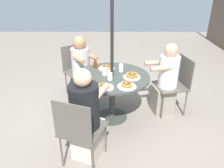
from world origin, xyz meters
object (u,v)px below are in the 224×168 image
Objects in this scene: patio_chair_east at (79,129)px; pancake_plate_c at (104,87)px; diner_north at (82,70)px; drinking_glass_b at (121,68)px; pancake_plate_d at (132,76)px; drinking_glass_a at (110,76)px; syrup_bottle at (95,64)px; coffee_cup at (105,71)px; diner_south at (166,82)px; patio_chair_south at (176,81)px; patio_table at (112,83)px; pancake_plate_b at (107,68)px; pancake_plate_a at (127,85)px; patio_chair_north at (77,67)px; diner_east at (86,119)px.

pancake_plate_c is (-0.60, 0.26, 0.21)m from patio_chair_east.
diner_north is 9.80× the size of drinking_glass_b.
pancake_plate_d is 0.32m from drinking_glass_a.
pancake_plate_c is 1.78× the size of syrup_bottle.
coffee_cup is 0.27m from drinking_glass_b.
syrup_bottle is (-0.14, -1.12, 0.24)m from diner_south.
pancake_plate_d is (0.28, -0.74, 0.22)m from patio_chair_south.
drinking_glass_b reaches higher than pancake_plate_c.
diner_north is at bearing -141.69° from patio_table.
pancake_plate_b is at bearing 72.98° from diner_south.
patio_chair_north is at bearing -144.38° from pancake_plate_a.
coffee_cup is (0.18, -1.13, 0.25)m from patio_chair_south.
drinking_glass_b is at bearing 104.19° from diner_north.
diner_east reaches higher than pancake_plate_b.
syrup_bottle is (-0.38, -0.55, 0.03)m from pancake_plate_d.
patio_table is at bearing -39.97° from drinking_glass_b.
pancake_plate_a is at bearing 24.39° from pancake_plate_b.
coffee_cup is (0.14, -0.96, 0.23)m from diner_south.
syrup_bottle is 0.32m from coffee_cup.
patio_chair_south is at bearing 108.55° from drinking_glass_a.
pancake_plate_b is (-0.08, -0.94, 0.20)m from diner_south.
syrup_bottle is at bearing -111.05° from drinking_glass_b.
pancake_plate_b is 1.78× the size of syrup_bottle.
diner_east is at bearing 60.78° from diner_north.
diner_east reaches higher than patio_chair_south.
diner_south is 4.62× the size of pancake_plate_d.
drinking_glass_b is at bearing 117.25° from coffee_cup.
drinking_glass_a is (0.14, -0.03, 0.17)m from patio_table.
patio_table is 1.21× the size of patio_chair_north.
drinking_glass_a reaches higher than pancake_plate_c.
pancake_plate_c is at bearing -49.86° from pancake_plate_d.
drinking_glass_a is 0.88× the size of drinking_glass_b.
pancake_plate_b is at bearing 98.89° from diner_north.
pancake_plate_d is at bearing 163.03° from pancake_plate_a.
syrup_bottle is at bearing -145.64° from pancake_plate_a.
patio_chair_east is 1.68m from diner_south.
diner_south is 0.87m from pancake_plate_a.
pancake_plate_c is 1.00× the size of pancake_plate_d.
syrup_bottle is (-0.32, -0.27, 0.17)m from patio_table.
patio_chair_east is at bearing -23.45° from pancake_plate_c.
patio_chair_north is 0.81× the size of diner_north.
pancake_plate_d is (0.88, 0.93, 0.22)m from patio_chair_north.
drinking_glass_b is at bearing 101.75° from patio_chair_north.
patio_table is at bearing -151.36° from pancake_plate_a.
patio_chair_north is 1.68m from diner_east.
patio_chair_south is at bearing 102.02° from patio_table.
pancake_plate_b is at bearing 97.72° from patio_chair_east.
patio_table is 0.20m from coffee_cup.
pancake_plate_c is at bearing -84.39° from pancake_plate_a.
diner_south reaches higher than coffee_cup.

